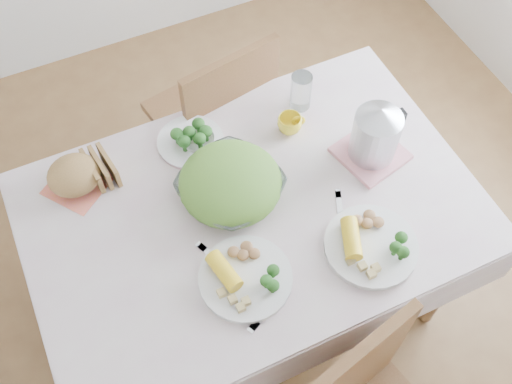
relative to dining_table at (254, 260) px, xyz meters
name	(u,v)px	position (x,y,z in m)	size (l,w,h in m)	color
floor	(254,298)	(0.00, 0.00, -0.38)	(3.60, 3.60, 0.00)	brown
dining_table	(254,260)	(0.00, 0.00, 0.00)	(1.40, 0.90, 0.75)	brown
tablecloth	(253,209)	(0.00, 0.00, 0.38)	(1.50, 1.00, 0.01)	beige
chair_far	(209,115)	(0.10, 0.68, 0.09)	(0.44, 0.44, 0.97)	brown
salad_bowl	(231,187)	(-0.04, 0.08, 0.43)	(0.33, 0.33, 0.08)	white
dinner_plate_left	(245,279)	(-0.13, -0.23, 0.40)	(0.29, 0.29, 0.02)	white
dinner_plate_right	(371,247)	(0.28, -0.30, 0.40)	(0.30, 0.30, 0.03)	white
broccoli_plate	(191,142)	(-0.09, 0.34, 0.40)	(0.24, 0.24, 0.02)	beige
napkin	(78,184)	(-0.51, 0.34, 0.39)	(0.19, 0.19, 0.00)	#DC6952
bread_loaf	(74,175)	(-0.51, 0.34, 0.45)	(0.18, 0.17, 0.11)	olive
fruit_bowl	(198,141)	(-0.06, 0.33, 0.41)	(0.12, 0.12, 0.04)	white
yellow_mug	(290,124)	(0.26, 0.25, 0.42)	(0.09, 0.09, 0.07)	yellow
glass_tumbler	(301,93)	(0.35, 0.34, 0.45)	(0.08, 0.08, 0.15)	white
pink_tray	(370,153)	(0.47, 0.03, 0.40)	(0.22, 0.22, 0.02)	pink
electric_kettle	(376,133)	(0.47, 0.03, 0.51)	(0.16, 0.16, 0.23)	#B2B5BA
fork_left	(219,261)	(-0.18, -0.13, 0.39)	(0.02, 0.18, 0.00)	silver
fork_right	(340,212)	(0.26, -0.14, 0.39)	(0.02, 0.17, 0.00)	silver
knife	(271,306)	(-0.10, -0.34, 0.39)	(0.02, 0.19, 0.00)	silver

